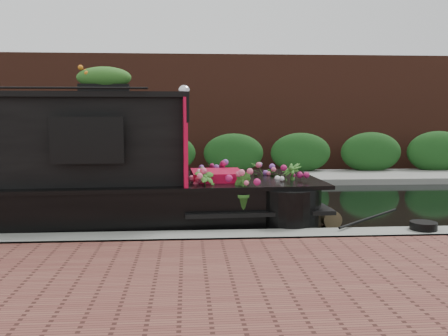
{
  "coord_description": "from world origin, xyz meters",
  "views": [
    {
      "loc": [
        0.64,
        -10.5,
        2.07
      ],
      "look_at": [
        1.37,
        -0.6,
        0.93
      ],
      "focal_mm": 40.0,
      "sensor_mm": 36.0,
      "label": 1
    }
  ],
  "objects": [
    {
      "name": "far_brick_wall",
      "position": [
        0.0,
        7.2,
        0.0
      ],
      "size": [
        40.0,
        1.0,
        8.0
      ],
      "primitive_type": "cube",
      "color": "#4F261A",
      "rests_on": "ground"
    },
    {
      "name": "far_bank_path",
      "position": [
        0.0,
        4.2,
        0.0
      ],
      "size": [
        40.0,
        2.4,
        0.34
      ],
      "primitive_type": "cube",
      "color": "gray",
      "rests_on": "ground"
    },
    {
      "name": "near_bank_coping",
      "position": [
        0.0,
        -3.3,
        0.0
      ],
      "size": [
        40.0,
        0.6,
        0.5
      ],
      "primitive_type": "cube",
      "color": "gray",
      "rests_on": "ground"
    },
    {
      "name": "rope_fender",
      "position": [
        3.17,
        -1.92,
        0.16
      ],
      "size": [
        0.33,
        0.41,
        0.33
      ],
      "primitive_type": "cylinder",
      "rotation": [
        1.57,
        0.0,
        0.0
      ],
      "color": "brown",
      "rests_on": "ground"
    },
    {
      "name": "ground",
      "position": [
        0.0,
        0.0,
        0.0
      ],
      "size": [
        80.0,
        80.0,
        0.0
      ],
      "primitive_type": "plane",
      "color": "black",
      "rests_on": "ground"
    },
    {
      "name": "far_hedge",
      "position": [
        0.0,
        5.1,
        0.0
      ],
      "size": [
        40.0,
        1.1,
        2.8
      ],
      "primitive_type": "cube",
      "color": "#184216",
      "rests_on": "ground"
    },
    {
      "name": "coiled_mooring_rope",
      "position": [
        4.26,
        -3.23,
        0.31
      ],
      "size": [
        0.41,
        0.41,
        0.12
      ],
      "primitive_type": "cylinder",
      "color": "black",
      "rests_on": "near_bank_coping"
    }
  ]
}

